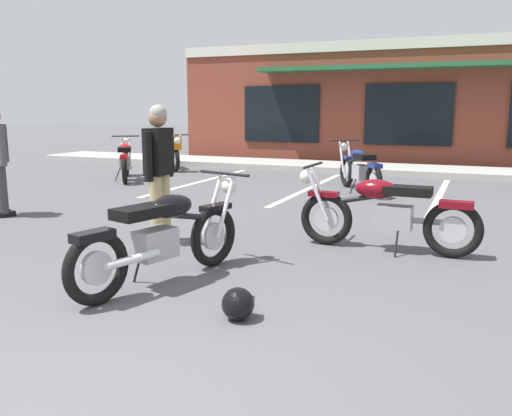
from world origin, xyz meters
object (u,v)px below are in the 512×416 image
person_in_shorts_foreground (159,166)px  helmet_on_pavement (238,304)px  motorcycle_foreground_classic (163,235)px  motorcycle_black_cruiser (125,160)px  motorcycle_green_cafe_racer (169,150)px  motorcycle_red_sportbike (385,212)px  motorcycle_silver_naked (359,169)px

person_in_shorts_foreground → helmet_on_pavement: person_in_shorts_foreground is taller
motorcycle_foreground_classic → motorcycle_black_cruiser: size_ratio=1.13×
motorcycle_green_cafe_racer → person_in_shorts_foreground: (4.18, -6.91, 0.42)m
motorcycle_black_cruiser → motorcycle_red_sportbike: bearing=-31.6°
motorcycle_red_sportbike → motorcycle_green_cafe_racer: bearing=137.3°
motorcycle_red_sportbike → person_in_shorts_foreground: size_ratio=1.26×
motorcycle_foreground_classic → person_in_shorts_foreground: (-0.87, 1.31, 0.49)m
person_in_shorts_foreground → motorcycle_green_cafe_racer: bearing=121.1°
motorcycle_red_sportbike → person_in_shorts_foreground: person_in_shorts_foreground is taller
motorcycle_foreground_classic → helmet_on_pavement: size_ratio=7.95×
motorcycle_black_cruiser → motorcycle_green_cafe_racer: same height
motorcycle_red_sportbike → motorcycle_green_cafe_racer: size_ratio=1.25×
motorcycle_foreground_classic → motorcycle_red_sportbike: 2.62m
helmet_on_pavement → motorcycle_black_cruiser: bearing=131.8°
motorcycle_red_sportbike → motorcycle_black_cruiser: (-6.56, 4.03, 0.00)m
motorcycle_silver_naked → motorcycle_green_cafe_racer: size_ratio=1.10×
motorcycle_black_cruiser → helmet_on_pavement: size_ratio=7.02×
motorcycle_foreground_classic → motorcycle_green_cafe_racer: (-5.05, 8.23, 0.07)m
motorcycle_red_sportbike → person_in_shorts_foreground: (-2.60, -0.66, 0.49)m
motorcycle_foreground_classic → motorcycle_silver_naked: 6.31m
motorcycle_foreground_classic → helmet_on_pavement: 1.22m
motorcycle_black_cruiser → motorcycle_silver_naked: bearing=3.1°
motorcycle_silver_naked → person_in_shorts_foreground: bearing=-105.6°
motorcycle_black_cruiser → helmet_on_pavement: (5.86, -6.57, -0.33)m
motorcycle_red_sportbike → motorcycle_green_cafe_racer: (-6.78, 6.25, 0.07)m
motorcycle_foreground_classic → motorcycle_black_cruiser: bearing=128.8°
motorcycle_red_sportbike → motorcycle_silver_naked: size_ratio=1.14×
motorcycle_foreground_classic → motorcycle_red_sportbike: same height
motorcycle_black_cruiser → motorcycle_green_cafe_racer: (-0.21, 2.22, 0.07)m
motorcycle_black_cruiser → motorcycle_silver_naked: 5.36m
motorcycle_foreground_classic → motorcycle_red_sportbike: (1.73, 1.98, 0.00)m
motorcycle_silver_naked → helmet_on_pavement: (0.51, -6.85, -0.33)m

